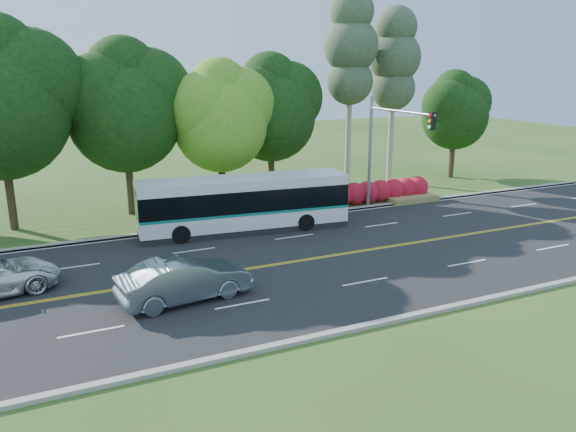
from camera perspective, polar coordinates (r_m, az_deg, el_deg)
name	(u,v)px	position (r m, az deg, el deg)	size (l,w,h in m)	color
ground	(335,255)	(27.05, 4.80, -4.02)	(120.00, 120.00, 0.00)	#2F4A18
road	(335,255)	(27.04, 4.80, -4.00)	(60.00, 14.00, 0.02)	black
curb_north	(276,218)	(33.15, -1.25, -0.21)	(60.00, 0.30, 0.15)	gray
curb_south	(431,312)	(21.54, 14.29, -9.41)	(60.00, 0.30, 0.15)	gray
grass_verge	(264,211)	(34.80, -2.47, 0.48)	(60.00, 4.00, 0.10)	#2F4A18
lane_markings	(333,255)	(27.00, 4.63, -4.00)	(57.60, 13.82, 0.00)	gold
tree_row	(164,101)	(35.20, -12.53, 11.33)	(44.70, 9.10, 13.84)	black
bougainvillea_hedge	(370,193)	(37.17, 8.33, 2.34)	(9.50, 2.25, 1.50)	#A10D1E
traffic_signal	(388,138)	(33.86, 10.14, 7.82)	(0.42, 6.10, 7.00)	gray
transit_bus	(244,205)	(30.59, -4.53, 1.17)	(11.53, 3.53, 2.97)	silver
sedan	(185,280)	(22.05, -10.46, -6.37)	(1.78, 5.10, 1.68)	slate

